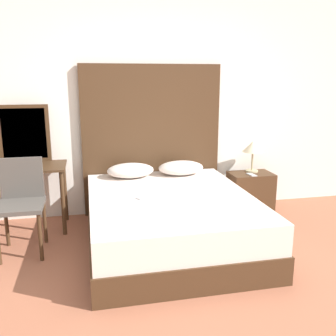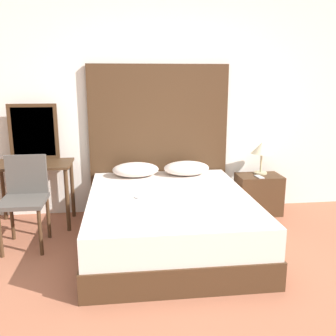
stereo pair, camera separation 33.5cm
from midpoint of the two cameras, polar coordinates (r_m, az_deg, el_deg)
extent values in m
plane|color=#9E5B42|center=(2.80, 4.28, -22.39)|extent=(16.00, 16.00, 0.00)
cube|color=white|center=(4.60, -3.97, 9.92)|extent=(10.00, 0.06, 2.70)
cube|color=#422B19|center=(3.82, -2.23, -9.83)|extent=(1.60, 1.97, 0.25)
cube|color=silver|center=(3.73, -2.27, -6.17)|extent=(1.57, 1.93, 0.27)
cube|color=#422B19|center=(4.57, -4.55, 4.20)|extent=(1.68, 0.05, 1.80)
ellipsoid|color=silver|center=(4.35, -7.94, -0.39)|extent=(0.54, 0.36, 0.16)
ellipsoid|color=silver|center=(4.43, -0.18, 0.00)|extent=(0.54, 0.36, 0.16)
cube|color=#B7B7BC|center=(3.61, -6.39, -4.52)|extent=(0.16, 0.14, 0.01)
cube|color=#422B19|center=(4.79, 10.48, -3.61)|extent=(0.53, 0.36, 0.49)
cylinder|color=tan|center=(4.81, 10.70, -0.45)|extent=(0.16, 0.16, 0.02)
cylinder|color=tan|center=(4.78, 10.77, 1.04)|extent=(0.02, 0.02, 0.24)
cone|color=beige|center=(4.74, 10.87, 3.24)|extent=(0.26, 0.26, 0.14)
cube|color=#B7B7BC|center=(4.63, 10.62, -1.03)|extent=(0.09, 0.16, 0.01)
cube|color=#422B19|center=(4.34, -23.25, 0.07)|extent=(0.87, 0.52, 0.02)
cylinder|color=#422B19|center=(4.16, -17.95, -5.19)|extent=(0.04, 0.04, 0.70)
cylinder|color=#422B19|center=(4.58, -17.46, -3.45)|extent=(0.04, 0.04, 0.70)
cube|color=#422B19|center=(4.51, -23.10, 4.83)|extent=(0.55, 0.03, 0.64)
cube|color=#B2BCC6|center=(4.50, -23.12, 4.82)|extent=(0.47, 0.01, 0.56)
cube|color=#4C4742|center=(3.84, -23.96, -5.33)|extent=(0.42, 0.46, 0.04)
cube|color=#4C4742|center=(3.98, -23.69, -1.38)|extent=(0.40, 0.04, 0.40)
cylinder|color=#422B19|center=(3.70, -21.41, -9.87)|extent=(0.04, 0.04, 0.46)
cylinder|color=#422B19|center=(4.14, -25.57, -7.77)|extent=(0.04, 0.04, 0.46)
cylinder|color=#422B19|center=(4.07, -20.56, -7.65)|extent=(0.04, 0.04, 0.46)
camera|label=1|loc=(0.17, -92.59, -0.63)|focal=40.00mm
camera|label=2|loc=(0.17, 87.41, 0.63)|focal=40.00mm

